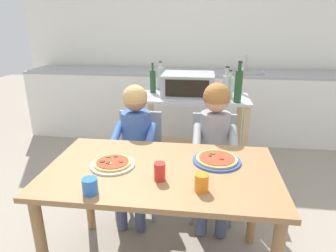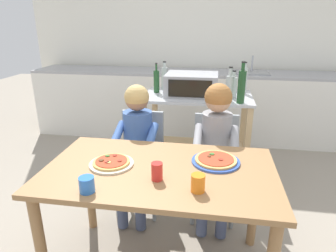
% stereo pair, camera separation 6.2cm
% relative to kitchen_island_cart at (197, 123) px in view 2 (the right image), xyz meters
% --- Properties ---
extents(ground_plane, '(10.92, 10.92, 0.00)m').
position_rel_kitchen_island_cart_xyz_m(ground_plane, '(-0.13, -0.16, -0.57)').
color(ground_plane, gray).
extents(back_wall_tiled, '(4.71, 0.12, 2.70)m').
position_rel_kitchen_island_cart_xyz_m(back_wall_tiled, '(-0.13, 1.54, 0.78)').
color(back_wall_tiled, white).
rests_on(back_wall_tiled, ground).
extents(kitchen_counter, '(4.24, 0.60, 1.09)m').
position_rel_kitchen_island_cart_xyz_m(kitchen_counter, '(-0.13, 1.13, -0.12)').
color(kitchen_counter, silver).
rests_on(kitchen_counter, ground).
extents(kitchen_island_cart, '(1.01, 0.58, 0.85)m').
position_rel_kitchen_island_cart_xyz_m(kitchen_island_cart, '(0.00, 0.00, 0.00)').
color(kitchen_island_cart, '#B7BABF').
rests_on(kitchen_island_cart, ground).
extents(toaster_oven, '(0.48, 0.39, 0.20)m').
position_rel_kitchen_island_cart_xyz_m(toaster_oven, '(-0.06, -0.00, 0.38)').
color(toaster_oven, '#999BA0').
rests_on(toaster_oven, kitchen_island_cart).
extents(bottle_slim_sauce, '(0.06, 0.06, 0.28)m').
position_rel_kitchen_island_cart_xyz_m(bottle_slim_sauce, '(-0.40, 0.04, 0.39)').
color(bottle_slim_sauce, '#1E4723').
rests_on(bottle_slim_sauce, kitchen_island_cart).
extents(bottle_brown_beer, '(0.07, 0.07, 0.25)m').
position_rel_kitchen_island_cart_xyz_m(bottle_brown_beer, '(0.32, -0.05, 0.38)').
color(bottle_brown_beer, '#ADB7B2').
rests_on(bottle_brown_beer, kitchen_island_cart).
extents(bottle_clear_vinegar, '(0.05, 0.05, 0.30)m').
position_rel_kitchen_island_cart_xyz_m(bottle_clear_vinegar, '(0.43, 0.13, 0.41)').
color(bottle_clear_vinegar, '#ADB7B2').
rests_on(bottle_clear_vinegar, kitchen_island_cart).
extents(bottle_tall_green_wine, '(0.06, 0.06, 0.35)m').
position_rel_kitchen_island_cart_xyz_m(bottle_tall_green_wine, '(0.38, -0.22, 0.43)').
color(bottle_tall_green_wine, '#1E4723').
rests_on(bottle_tall_green_wine, kitchen_island_cart).
extents(bottle_dark_olive_oil, '(0.06, 0.06, 0.28)m').
position_rel_kitchen_island_cart_xyz_m(bottle_dark_olive_oil, '(-0.35, 0.20, 0.40)').
color(bottle_dark_olive_oil, '#ADB7B2').
rests_on(bottle_dark_olive_oil, kitchen_island_cart).
extents(bottle_squat_spirits, '(0.06, 0.06, 0.30)m').
position_rel_kitchen_island_cart_xyz_m(bottle_squat_spirits, '(0.28, -0.19, 0.40)').
color(bottle_squat_spirits, '#ADB7B2').
rests_on(bottle_squat_spirits, kitchen_island_cart).
extents(dining_table, '(1.31, 0.76, 0.72)m').
position_rel_kitchen_island_cart_xyz_m(dining_table, '(-0.13, -1.25, 0.05)').
color(dining_table, olive).
rests_on(dining_table, ground).
extents(dining_chair_left, '(0.36, 0.36, 0.81)m').
position_rel_kitchen_island_cart_xyz_m(dining_chair_left, '(-0.41, -0.59, -0.09)').
color(dining_chair_left, gray).
rests_on(dining_chair_left, ground).
extents(dining_chair_right, '(0.36, 0.36, 0.81)m').
position_rel_kitchen_island_cart_xyz_m(dining_chair_right, '(0.19, -0.58, -0.09)').
color(dining_chair_right, gray).
rests_on(dining_chair_right, ground).
extents(child_in_blue_striped_shirt, '(0.32, 0.42, 1.05)m').
position_rel_kitchen_island_cart_xyz_m(child_in_blue_striped_shirt, '(-0.41, -0.71, 0.10)').
color(child_in_blue_striped_shirt, '#424C6B').
rests_on(child_in_blue_striped_shirt, ground).
extents(child_in_grey_shirt, '(0.32, 0.42, 1.08)m').
position_rel_kitchen_island_cart_xyz_m(child_in_grey_shirt, '(0.19, -0.70, 0.13)').
color(child_in_grey_shirt, '#424C6B').
rests_on(child_in_grey_shirt, ground).
extents(pizza_plate_cream, '(0.26, 0.26, 0.03)m').
position_rel_kitchen_island_cart_xyz_m(pizza_plate_cream, '(-0.41, -1.25, 0.17)').
color(pizza_plate_cream, beige).
rests_on(pizza_plate_cream, dining_table).
extents(pizza_plate_blue_rimmed, '(0.28, 0.28, 0.03)m').
position_rel_kitchen_island_cart_xyz_m(pizza_plate_blue_rimmed, '(0.19, -1.12, 0.17)').
color(pizza_plate_blue_rimmed, '#3356B7').
rests_on(pizza_plate_blue_rimmed, dining_table).
extents(drinking_cup_red, '(0.06, 0.06, 0.10)m').
position_rel_kitchen_island_cart_xyz_m(drinking_cup_red, '(-0.12, -1.38, 0.20)').
color(drinking_cup_red, red).
rests_on(drinking_cup_red, dining_table).
extents(drinking_cup_orange, '(0.07, 0.07, 0.09)m').
position_rel_kitchen_island_cart_xyz_m(drinking_cup_orange, '(0.10, -1.45, 0.20)').
color(drinking_cup_orange, orange).
rests_on(drinking_cup_orange, dining_table).
extents(drinking_cup_blue, '(0.08, 0.08, 0.08)m').
position_rel_kitchen_island_cart_xyz_m(drinking_cup_blue, '(-0.43, -1.54, 0.19)').
color(drinking_cup_blue, blue).
rests_on(drinking_cup_blue, dining_table).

